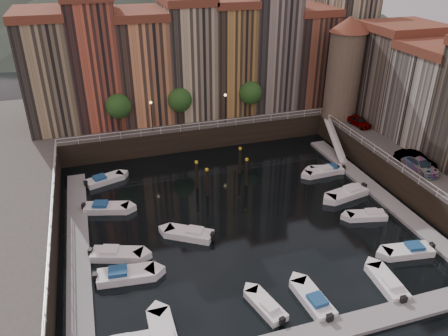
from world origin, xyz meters
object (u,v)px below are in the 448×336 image
object	(u,v)px
corner_tower	(344,67)
car_a	(359,122)
boat_left_2	(116,254)
car_c	(420,165)
gangway	(335,139)
mooring_pilings	(223,173)
boat_left_1	(125,275)
car_b	(415,160)

from	to	relation	value
corner_tower	car_a	distance (m)	7.65
car_a	boat_left_2	bearing A→B (deg)	-162.15
boat_left_2	car_c	size ratio (longest dim) A/B	1.05
gangway	mooring_pilings	world-z (taller)	gangway
gangway	car_a	world-z (taller)	car_a
boat_left_1	boat_left_2	xyz separation A→B (m)	(-0.47, 3.04, -0.02)
mooring_pilings	boat_left_1	bearing A→B (deg)	-135.10
boat_left_2	car_b	xyz separation A→B (m)	(33.17, 2.24, 3.37)
boat_left_1	car_a	world-z (taller)	car_a
corner_tower	gangway	size ratio (longest dim) A/B	1.66
corner_tower	car_b	xyz separation A→B (m)	(0.21, -15.94, -6.45)
corner_tower	car_a	xyz separation A→B (m)	(0.83, -3.88, -6.54)
corner_tower	boat_left_2	world-z (taller)	corner_tower
gangway	mooring_pilings	xyz separation A→B (m)	(-16.96, -4.13, -0.27)
boat_left_2	car_c	world-z (taller)	car_c
car_b	car_c	bearing A→B (deg)	-118.28
mooring_pilings	boat_left_1	size ratio (longest dim) A/B	1.20
gangway	boat_left_1	size ratio (longest dim) A/B	1.60
mooring_pilings	car_c	size ratio (longest dim) A/B	1.33
boat_left_1	car_c	distance (m)	32.93
gangway	car_c	xyz separation A→B (m)	(2.90, -12.52, 1.77)
boat_left_2	mooring_pilings	bearing A→B (deg)	55.12
car_b	car_c	world-z (taller)	car_b
gangway	car_b	bearing A→B (deg)	-74.79
boat_left_1	car_c	size ratio (longest dim) A/B	1.10
car_b	car_c	xyz separation A→B (m)	(-0.21, -1.08, -0.06)
gangway	car_c	world-z (taller)	car_c
mooring_pilings	corner_tower	bearing A→B (deg)	23.48
corner_tower	boat_left_2	bearing A→B (deg)	-151.13
corner_tower	car_c	xyz separation A→B (m)	(0.00, -17.02, -6.51)
mooring_pilings	boat_left_2	size ratio (longest dim) A/B	1.26
car_a	car_c	world-z (taller)	car_c
car_a	car_c	size ratio (longest dim) A/B	0.81
gangway	car_b	world-z (taller)	car_b
corner_tower	mooring_pilings	world-z (taller)	corner_tower
car_c	corner_tower	bearing A→B (deg)	87.69
boat_left_1	boat_left_2	world-z (taller)	boat_left_1
mooring_pilings	boat_left_2	world-z (taller)	mooring_pilings
car_c	mooring_pilings	bearing A→B (deg)	154.78
mooring_pilings	boat_left_1	distance (m)	17.88
mooring_pilings	car_a	distance (m)	21.32
mooring_pilings	boat_left_2	distance (m)	16.26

